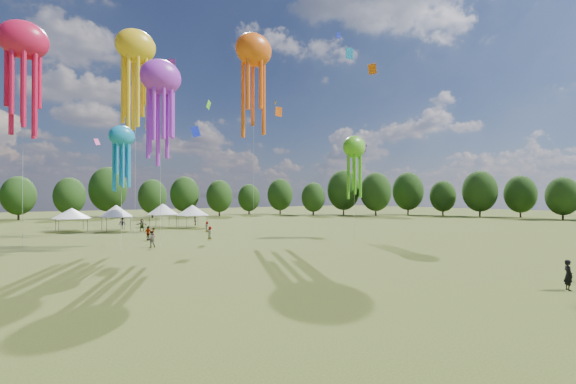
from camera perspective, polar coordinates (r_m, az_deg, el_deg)
ground at (r=22.72m, az=20.89°, el=-14.99°), size 300.00×300.00×0.00m
observer_main at (r=28.92m, az=36.18°, el=-9.92°), size 0.79×0.78×1.83m
spectator_near at (r=44.96m, az=-19.64°, el=-6.61°), size 0.92×0.73×1.82m
spectators_far at (r=64.52m, az=-18.86°, el=-4.77°), size 15.86×24.18×1.92m
festival_tents at (r=69.21m, az=-25.27°, el=-2.58°), size 36.66×11.05×4.45m
show_kites at (r=56.11m, az=-15.47°, el=15.93°), size 40.72×23.05×31.21m
small_kites at (r=61.48m, az=-17.86°, el=22.91°), size 73.82×54.75×45.35m
treeline at (r=75.65m, az=-25.85°, el=0.16°), size 201.57×95.24×13.43m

